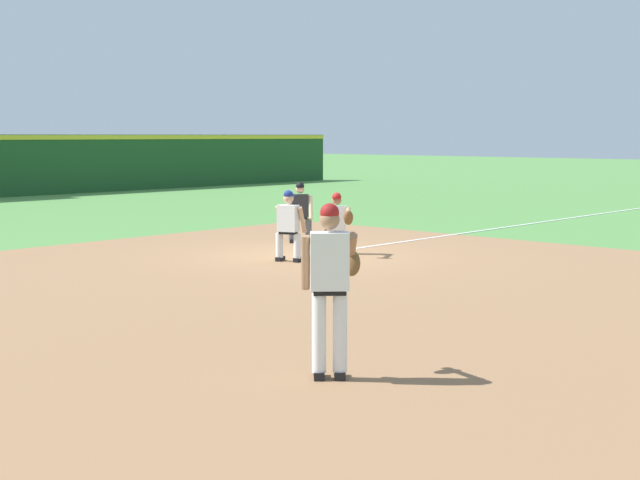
{
  "coord_description": "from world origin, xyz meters",
  "views": [
    {
      "loc": [
        -13.69,
        -13.04,
        2.55
      ],
      "look_at": [
        -4.85,
        -4.83,
        1.14
      ],
      "focal_mm": 50.0,
      "sensor_mm": 36.0,
      "label": 1
    }
  ],
  "objects": [
    {
      "name": "baserunner",
      "position": [
        -0.98,
        -0.35,
        0.79
      ],
      "size": [
        0.57,
        0.67,
        1.46
      ],
      "color": "black",
      "rests_on": "ground"
    },
    {
      "name": "first_baseman",
      "position": [
        0.53,
        -0.34,
        0.73
      ],
      "size": [
        0.76,
        1.08,
        1.34
      ],
      "color": "black",
      "rests_on": "ground"
    },
    {
      "name": "umpire",
      "position": [
        1.5,
        1.73,
        0.79
      ],
      "size": [
        0.67,
        0.67,
        1.46
      ],
      "color": "black",
      "rests_on": "ground"
    },
    {
      "name": "pitcher",
      "position": [
        -6.89,
        -6.88,
        1.06
      ],
      "size": [
        0.85,
        0.55,
        1.86
      ],
      "color": "black",
      "rests_on": "ground"
    },
    {
      "name": "foul_line_stripe",
      "position": [
        8.99,
        0.0,
        0.01
      ],
      "size": [
        17.98,
        0.1,
        0.0
      ],
      "primitive_type": "cube",
      "color": "white",
      "rests_on": "ground"
    },
    {
      "name": "infield_dirt_patch",
      "position": [
        -3.46,
        -3.45,
        0.0
      ],
      "size": [
        18.0,
        18.0,
        0.01
      ],
      "primitive_type": "cube",
      "color": "#936B47",
      "rests_on": "ground"
    },
    {
      "name": "first_base_bag",
      "position": [
        0.0,
        0.0,
        0.04
      ],
      "size": [
        0.38,
        0.38,
        0.09
      ],
      "primitive_type": "cube",
      "color": "white",
      "rests_on": "ground"
    },
    {
      "name": "baseball",
      "position": [
        -3.23,
        -3.64,
        0.04
      ],
      "size": [
        0.07,
        0.07,
        0.07
      ],
      "primitive_type": "sphere",
      "color": "white",
      "rests_on": "ground"
    },
    {
      "name": "ground_plane",
      "position": [
        0.0,
        0.0,
        0.0
      ],
      "size": [
        160.0,
        160.0,
        0.0
      ],
      "primitive_type": "plane",
      "color": "#518942"
    }
  ]
}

